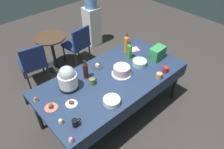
{
  "coord_description": "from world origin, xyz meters",
  "views": [
    {
      "loc": [
        -1.52,
        -1.68,
        2.69
      ],
      "look_at": [
        0.0,
        0.0,
        0.8
      ],
      "focal_mm": 33.2,
      "sensor_mm": 36.0,
      "label": 1
    }
  ],
  "objects_px": {
    "slow_cooker": "(68,78)",
    "maroon_chair_right": "(78,43)",
    "frosted_layer_cake": "(122,71)",
    "soda_bottle_cola": "(85,70)",
    "soda_bottle_orange_juice": "(126,44)",
    "cupcake_vanilla": "(61,121)",
    "glass_salad_bowl": "(140,63)",
    "potluck_table": "(112,80)",
    "coffee_mug_black": "(75,123)",
    "dessert_plate_white": "(71,103)",
    "water_cooler": "(92,21)",
    "maroon_chair_left": "(33,62)",
    "coffee_mug_olive": "(92,81)",
    "coffee_mug_red": "(165,69)",
    "cupcake_rose": "(36,99)",
    "dessert_plate_charcoal": "(97,66)",
    "cupcake_lemon": "(71,140)",
    "coffee_mug_tan": "(159,76)",
    "round_cafe_table": "(52,46)",
    "ceramic_snack_bowl": "(112,101)",
    "dessert_plate_coral": "(51,107)",
    "soda_bottle_lime_soda": "(130,51)",
    "soda_carton": "(157,53)"
  },
  "relations": [
    {
      "from": "slow_cooker",
      "to": "maroon_chair_right",
      "type": "distance_m",
      "value": 1.65
    },
    {
      "from": "frosted_layer_cake",
      "to": "soda_bottle_cola",
      "type": "distance_m",
      "value": 0.52
    },
    {
      "from": "soda_bottle_orange_juice",
      "to": "cupcake_vanilla",
      "type": "bearing_deg",
      "value": -161.26
    },
    {
      "from": "slow_cooker",
      "to": "glass_salad_bowl",
      "type": "relative_size",
      "value": 1.58
    },
    {
      "from": "slow_cooker",
      "to": "soda_bottle_orange_juice",
      "type": "xyz_separation_m",
      "value": [
        1.2,
        0.11,
        -0.01
      ]
    },
    {
      "from": "potluck_table",
      "to": "coffee_mug_black",
      "type": "height_order",
      "value": "coffee_mug_black"
    },
    {
      "from": "dessert_plate_white",
      "to": "soda_bottle_orange_juice",
      "type": "relative_size",
      "value": 0.46
    },
    {
      "from": "glass_salad_bowl",
      "to": "potluck_table",
      "type": "bearing_deg",
      "value": 173.16
    },
    {
      "from": "slow_cooker",
      "to": "water_cooler",
      "type": "distance_m",
      "value": 2.43
    },
    {
      "from": "maroon_chair_left",
      "to": "maroon_chair_right",
      "type": "xyz_separation_m",
      "value": [
        0.97,
        -0.0,
        0.0
      ]
    },
    {
      "from": "coffee_mug_olive",
      "to": "coffee_mug_red",
      "type": "height_order",
      "value": "coffee_mug_olive"
    },
    {
      "from": "frosted_layer_cake",
      "to": "cupcake_rose",
      "type": "xyz_separation_m",
      "value": [
        -1.17,
        0.35,
        -0.04
      ]
    },
    {
      "from": "glass_salad_bowl",
      "to": "dessert_plate_charcoal",
      "type": "bearing_deg",
      "value": 142.11
    },
    {
      "from": "potluck_table",
      "to": "dessert_plate_white",
      "type": "height_order",
      "value": "dessert_plate_white"
    },
    {
      "from": "cupcake_lemon",
      "to": "soda_bottle_orange_juice",
      "type": "xyz_separation_m",
      "value": [
        1.64,
        0.82,
        0.12
      ]
    },
    {
      "from": "glass_salad_bowl",
      "to": "coffee_mug_tan",
      "type": "xyz_separation_m",
      "value": [
        -0.03,
        -0.4,
        0.0
      ]
    },
    {
      "from": "coffee_mug_black",
      "to": "maroon_chair_left",
      "type": "bearing_deg",
      "value": 80.51
    },
    {
      "from": "coffee_mug_olive",
      "to": "coffee_mug_red",
      "type": "distance_m",
      "value": 1.09
    },
    {
      "from": "soda_bottle_orange_juice",
      "to": "coffee_mug_red",
      "type": "height_order",
      "value": "soda_bottle_orange_juice"
    },
    {
      "from": "dessert_plate_charcoal",
      "to": "coffee_mug_olive",
      "type": "distance_m",
      "value": 0.4
    },
    {
      "from": "slow_cooker",
      "to": "round_cafe_table",
      "type": "distance_m",
      "value": 1.62
    },
    {
      "from": "dessert_plate_white",
      "to": "soda_bottle_orange_juice",
      "type": "distance_m",
      "value": 1.4
    },
    {
      "from": "ceramic_snack_bowl",
      "to": "soda_bottle_cola",
      "type": "relative_size",
      "value": 0.74
    },
    {
      "from": "coffee_mug_tan",
      "to": "coffee_mug_olive",
      "type": "distance_m",
      "value": 0.95
    },
    {
      "from": "dessert_plate_coral",
      "to": "maroon_chair_right",
      "type": "xyz_separation_m",
      "value": [
        1.35,
        1.41,
        -0.27
      ]
    },
    {
      "from": "ceramic_snack_bowl",
      "to": "cupcake_vanilla",
      "type": "xyz_separation_m",
      "value": [
        -0.63,
        0.16,
        -0.0
      ]
    },
    {
      "from": "glass_salad_bowl",
      "to": "maroon_chair_right",
      "type": "xyz_separation_m",
      "value": [
        -0.11,
        1.54,
        -0.3
      ]
    },
    {
      "from": "dessert_plate_white",
      "to": "coffee_mug_tan",
      "type": "bearing_deg",
      "value": -19.18
    },
    {
      "from": "potluck_table",
      "to": "coffee_mug_red",
      "type": "bearing_deg",
      "value": -33.25
    },
    {
      "from": "cupcake_rose",
      "to": "soda_bottle_lime_soda",
      "type": "bearing_deg",
      "value": -4.67
    },
    {
      "from": "ceramic_snack_bowl",
      "to": "coffee_mug_red",
      "type": "relative_size",
      "value": 1.76
    },
    {
      "from": "glass_salad_bowl",
      "to": "coffee_mug_tan",
      "type": "height_order",
      "value": "coffee_mug_tan"
    },
    {
      "from": "glass_salad_bowl",
      "to": "soda_bottle_lime_soda",
      "type": "bearing_deg",
      "value": 86.18
    },
    {
      "from": "slow_cooker",
      "to": "dessert_plate_white",
      "type": "height_order",
      "value": "slow_cooker"
    },
    {
      "from": "dessert_plate_charcoal",
      "to": "soda_bottle_orange_juice",
      "type": "relative_size",
      "value": 0.5
    },
    {
      "from": "round_cafe_table",
      "to": "water_cooler",
      "type": "bearing_deg",
      "value": 11.06
    },
    {
      "from": "soda_bottle_cola",
      "to": "water_cooler",
      "type": "bearing_deg",
      "value": 50.23
    },
    {
      "from": "dessert_plate_white",
      "to": "coffee_mug_black",
      "type": "relative_size",
      "value": 1.33
    },
    {
      "from": "coffee_mug_tan",
      "to": "soda_bottle_orange_juice",
      "type": "bearing_deg",
      "value": 80.22
    },
    {
      "from": "soda_carton",
      "to": "coffee_mug_red",
      "type": "bearing_deg",
      "value": -124.57
    },
    {
      "from": "cupcake_lemon",
      "to": "coffee_mug_black",
      "type": "xyz_separation_m",
      "value": [
        0.15,
        0.14,
        0.02
      ]
    },
    {
      "from": "ceramic_snack_bowl",
      "to": "soda_bottle_cola",
      "type": "xyz_separation_m",
      "value": [
        0.06,
        0.62,
        0.1
      ]
    },
    {
      "from": "maroon_chair_right",
      "to": "coffee_mug_red",
      "type": "bearing_deg",
      "value": -82.32
    },
    {
      "from": "ceramic_snack_bowl",
      "to": "maroon_chair_right",
      "type": "xyz_separation_m",
      "value": [
        0.75,
        1.85,
        -0.3
      ]
    },
    {
      "from": "cupcake_lemon",
      "to": "coffee_mug_black",
      "type": "distance_m",
      "value": 0.21
    },
    {
      "from": "cupcake_rose",
      "to": "soda_bottle_orange_juice",
      "type": "bearing_deg",
      "value": 1.15
    },
    {
      "from": "cupcake_rose",
      "to": "coffee_mug_red",
      "type": "bearing_deg",
      "value": -23.64
    },
    {
      "from": "round_cafe_table",
      "to": "maroon_chair_right",
      "type": "bearing_deg",
      "value": -26.08
    },
    {
      "from": "ceramic_snack_bowl",
      "to": "soda_carton",
      "type": "height_order",
      "value": "soda_carton"
    },
    {
      "from": "potluck_table",
      "to": "ceramic_snack_bowl",
      "type": "bearing_deg",
      "value": -132.69
    }
  ]
}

